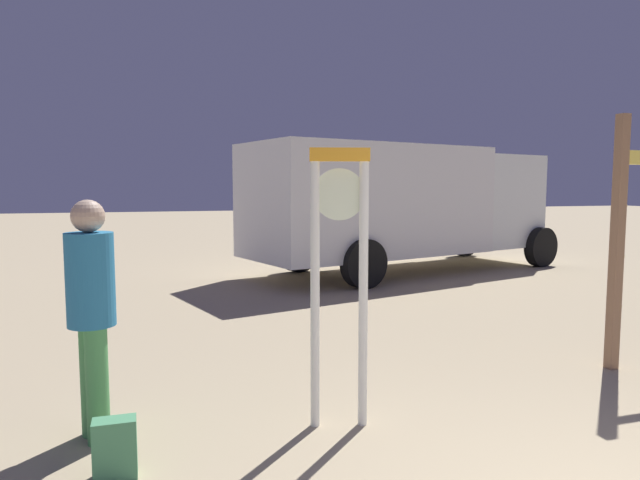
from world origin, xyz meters
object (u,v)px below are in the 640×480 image
(person_near_clock, at_px, (91,308))
(backpack, at_px, (115,449))
(standing_clock, at_px, (339,258))
(box_truck_near, at_px, (400,202))

(person_near_clock, relative_size, backpack, 4.56)
(standing_clock, relative_size, box_truck_near, 0.29)
(standing_clock, height_order, person_near_clock, standing_clock)
(person_near_clock, bearing_deg, box_truck_near, 50.31)
(box_truck_near, bearing_deg, person_near_clock, -129.69)
(person_near_clock, height_order, box_truck_near, box_truck_near)
(standing_clock, relative_size, backpack, 5.54)
(standing_clock, xyz_separation_m, backpack, (-1.62, -0.34, -1.12))
(backpack, distance_m, box_truck_near, 9.27)
(standing_clock, xyz_separation_m, box_truck_near, (3.82, 7.04, 0.20))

